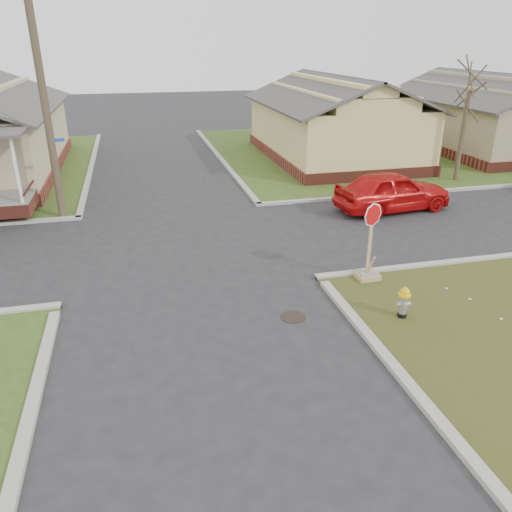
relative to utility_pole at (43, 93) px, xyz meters
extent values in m
plane|color=#262629|center=(4.20, -8.90, -4.66)|extent=(120.00, 120.00, 0.00)
cube|color=#314D1B|center=(26.20, 9.10, -4.64)|extent=(37.00, 19.00, 0.05)
cylinder|color=black|center=(6.40, -9.40, -4.66)|extent=(0.64, 0.64, 0.01)
cube|color=brown|center=(14.20, 7.60, -4.36)|extent=(7.20, 11.20, 0.60)
cube|color=#E2CC85|center=(14.20, 7.60, -2.76)|extent=(7.00, 11.00, 2.60)
cube|color=brown|center=(24.20, 7.60, -4.36)|extent=(7.20, 11.20, 0.60)
cube|color=tan|center=(24.20, 7.60, -2.76)|extent=(7.00, 11.00, 2.60)
cylinder|color=#443727|center=(0.00, 0.00, -0.16)|extent=(0.28, 0.28, 9.00)
cylinder|color=#443727|center=(18.20, 1.30, -2.51)|extent=(0.22, 0.22, 4.20)
cylinder|color=black|center=(9.01, -10.10, -4.56)|extent=(0.22, 0.22, 0.10)
cylinder|color=#AAAAAF|center=(9.01, -10.10, -4.28)|extent=(0.19, 0.19, 0.47)
sphere|color=#AAAAAF|center=(9.01, -10.10, -4.04)|extent=(0.19, 0.19, 0.19)
cylinder|color=yellow|center=(9.01, -10.10, -4.00)|extent=(0.30, 0.30, 0.06)
cylinder|color=yellow|center=(9.01, -10.10, -3.93)|extent=(0.22, 0.22, 0.10)
sphere|color=yellow|center=(9.01, -10.10, -3.87)|extent=(0.15, 0.15, 0.15)
cube|color=tan|center=(9.13, -7.84, -4.54)|extent=(0.63, 0.63, 0.15)
cube|color=gray|center=(9.13, -7.84, -4.44)|extent=(0.51, 0.51, 0.04)
cube|color=tan|center=(9.13, -7.84, -3.45)|extent=(0.09, 0.05, 2.13)
cylinder|color=red|center=(9.13, -7.88, -2.69)|extent=(0.57, 0.25, 0.61)
cylinder|color=white|center=(9.13, -7.87, -2.69)|extent=(0.64, 0.28, 0.69)
imported|color=red|center=(12.89, -2.15, -3.86)|extent=(4.89, 2.37, 1.61)
camera|label=1|loc=(2.90, -19.71, 1.71)|focal=35.00mm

